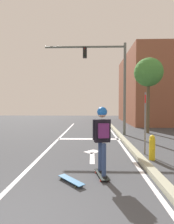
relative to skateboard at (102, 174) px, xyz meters
name	(u,v)px	position (x,y,z in m)	size (l,w,h in m)	color
lane_line_center	(52,146)	(-2.11, 3.64, -0.06)	(0.12, 20.00, 0.01)	silver
lane_line_curbside	(123,146)	(1.12, 3.64, -0.06)	(0.12, 20.00, 0.01)	silver
stop_bar	(89,139)	(-0.42, 5.33, -0.06)	(3.38, 0.40, 0.01)	silver
lane_arrow_stem	(92,158)	(-0.25, 1.74, -0.06)	(0.16, 1.40, 0.01)	silver
lane_arrow_head	(92,152)	(-0.25, 2.59, -0.06)	(0.56, 0.44, 0.01)	silver
curb_strip	(128,145)	(1.37, 3.64, 0.00)	(0.24, 24.00, 0.14)	#A2A38A
skateboard	(102,174)	(0.00, 0.00, 0.00)	(0.37, 0.84, 0.08)	black
skater	(102,131)	(0.00, -0.01, 1.12)	(0.47, 0.64, 1.73)	navy
spare_skateboard	(71,180)	(-0.76, -0.39, 0.00)	(0.71, 0.75, 0.08)	#2E6192
traffic_signal_mast	(107,72)	(0.66, 6.83, 3.86)	(5.02, 0.34, 5.67)	#5B635C
street_sign_post	(145,114)	(1.73, 2.26, 1.45)	(0.17, 0.43, 2.33)	slate
fire_hydrant	(152,148)	(1.77, 1.54, 0.36)	(0.20, 0.30, 0.85)	yellow
roadside_tree	(148,73)	(3.42, 7.60, 3.89)	(1.87, 1.87, 4.94)	brown
building_block	(169,89)	(7.90, 15.35, 3.52)	(9.26, 9.76, 7.17)	brown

